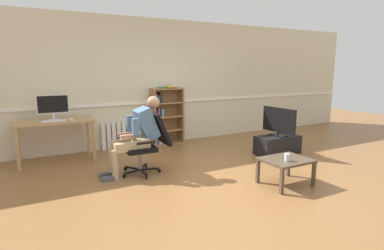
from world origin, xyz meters
The scene contains 15 objects.
ground_plane centered at (0.00, 0.00, 0.00)m, with size 18.00×18.00×0.00m, color brown.
back_wall centered at (0.00, 2.65, 1.35)m, with size 12.00×0.13×2.70m.
computer_desk centered at (-1.91, 2.15, 0.65)m, with size 1.28×0.63×0.76m.
imac_monitor centered at (-1.91, 2.23, 1.01)m, with size 0.54×0.14×0.44m.
keyboard centered at (-1.93, 2.01, 0.77)m, with size 0.40×0.12×0.02m, color white.
computer_mouse centered at (-1.65, 2.03, 0.77)m, with size 0.06×0.10×0.03m, color white.
bookshelf centered at (0.34, 2.44, 0.62)m, with size 0.70×0.30×1.31m.
radiator centered at (-0.63, 2.54, 0.28)m, with size 0.82×0.08×0.56m.
office_chair centered at (-0.65, 0.82, 0.52)m, with size 0.80×0.61×0.97m.
person_seated centered at (-0.84, 0.82, 0.65)m, with size 0.98×0.40×1.23m.
tv_stand centered at (1.95, 0.65, 0.18)m, with size 0.89×0.41×0.36m.
tv_screen centered at (1.95, 0.65, 0.65)m, with size 0.21×0.81×0.55m.
coffee_table centered at (0.89, -0.62, 0.33)m, with size 0.67×0.54×0.38m.
drinking_glass centered at (0.82, -0.70, 0.43)m, with size 0.07×0.07×0.10m, color silver.
spare_remote centered at (0.93, -0.59, 0.39)m, with size 0.04×0.15×0.02m, color black.
Camera 1 is at (-2.31, -3.73, 1.66)m, focal length 28.85 mm.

